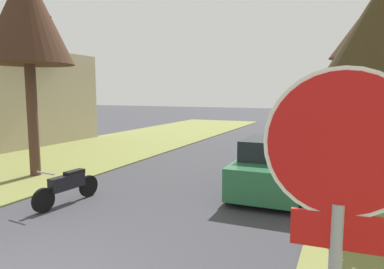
{
  "coord_description": "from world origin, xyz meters",
  "views": [
    {
      "loc": [
        4.2,
        -2.99,
        2.89
      ],
      "look_at": [
        -0.34,
        7.09,
        1.52
      ],
      "focal_mm": 31.95,
      "sensor_mm": 36.0,
      "label": 1
    }
  ],
  "objects_px": {
    "stop_sign_near": "(337,222)",
    "parked_motorcycle": "(68,186)",
    "parked_sedan_white": "(314,126)",
    "street_tree_right_mid_b": "(381,23)",
    "parked_sedan_green": "(274,166)",
    "parked_sedan_silver": "(298,139)",
    "stop_sign_far": "(347,110)",
    "parked_sedan_black": "(317,119)",
    "street_tree_left_mid_a": "(27,16)",
    "curbside_mailbox": "(350,193)"
  },
  "relations": [
    {
      "from": "stop_sign_near",
      "to": "parked_motorcycle",
      "type": "distance_m",
      "value": 8.15
    },
    {
      "from": "street_tree_right_mid_b",
      "to": "parked_motorcycle",
      "type": "height_order",
      "value": "street_tree_right_mid_b"
    },
    {
      "from": "parked_motorcycle",
      "to": "parked_sedan_silver",
      "type": "bearing_deg",
      "value": 65.58
    },
    {
      "from": "parked_motorcycle",
      "to": "curbside_mailbox",
      "type": "height_order",
      "value": "curbside_mailbox"
    },
    {
      "from": "stop_sign_near",
      "to": "parked_sedan_silver",
      "type": "distance_m",
      "value": 14.76
    },
    {
      "from": "street_tree_right_mid_b",
      "to": "parked_motorcycle",
      "type": "distance_m",
      "value": 14.46
    },
    {
      "from": "parked_motorcycle",
      "to": "parked_sedan_white",
      "type": "bearing_deg",
      "value": 74.08
    },
    {
      "from": "parked_motorcycle",
      "to": "parked_sedan_green",
      "type": "bearing_deg",
      "value": 36.59
    },
    {
      "from": "stop_sign_far",
      "to": "parked_sedan_white",
      "type": "xyz_separation_m",
      "value": [
        -1.86,
        7.96,
        -1.45
      ]
    },
    {
      "from": "parked_sedan_white",
      "to": "parked_sedan_silver",
      "type": "bearing_deg",
      "value": -91.66
    },
    {
      "from": "stop_sign_far",
      "to": "parked_sedan_black",
      "type": "bearing_deg",
      "value": 98.65
    },
    {
      "from": "street_tree_right_mid_b",
      "to": "parked_sedan_white",
      "type": "bearing_deg",
      "value": 118.66
    },
    {
      "from": "stop_sign_near",
      "to": "street_tree_right_mid_b",
      "type": "distance_m",
      "value": 16.07
    },
    {
      "from": "street_tree_right_mid_b",
      "to": "parked_sedan_white",
      "type": "xyz_separation_m",
      "value": [
        -3.01,
        5.51,
        -5.18
      ]
    },
    {
      "from": "stop_sign_far",
      "to": "parked_sedan_black",
      "type": "height_order",
      "value": "stop_sign_far"
    },
    {
      "from": "parked_sedan_green",
      "to": "parked_sedan_silver",
      "type": "distance_m",
      "value": 6.48
    },
    {
      "from": "street_tree_right_mid_b",
      "to": "parked_sedan_silver",
      "type": "height_order",
      "value": "street_tree_right_mid_b"
    },
    {
      "from": "stop_sign_near",
      "to": "curbside_mailbox",
      "type": "distance_m",
      "value": 4.97
    },
    {
      "from": "curbside_mailbox",
      "to": "parked_sedan_silver",
      "type": "bearing_deg",
      "value": 102.41
    },
    {
      "from": "parked_motorcycle",
      "to": "curbside_mailbox",
      "type": "distance_m",
      "value": 6.68
    },
    {
      "from": "stop_sign_far",
      "to": "parked_sedan_silver",
      "type": "bearing_deg",
      "value": 145.43
    },
    {
      "from": "parked_motorcycle",
      "to": "curbside_mailbox",
      "type": "bearing_deg",
      "value": 1.84
    },
    {
      "from": "stop_sign_near",
      "to": "parked_motorcycle",
      "type": "xyz_separation_m",
      "value": [
        -6.48,
        4.63,
        -1.72
      ]
    },
    {
      "from": "street_tree_left_mid_a",
      "to": "curbside_mailbox",
      "type": "relative_size",
      "value": 5.5
    },
    {
      "from": "stop_sign_far",
      "to": "street_tree_right_mid_b",
      "type": "bearing_deg",
      "value": 64.92
    },
    {
      "from": "parked_sedan_black",
      "to": "parked_motorcycle",
      "type": "height_order",
      "value": "parked_sedan_black"
    },
    {
      "from": "parked_sedan_green",
      "to": "street_tree_left_mid_a",
      "type": "bearing_deg",
      "value": -167.94
    },
    {
      "from": "curbside_mailbox",
      "to": "parked_sedan_white",
      "type": "bearing_deg",
      "value": 96.83
    },
    {
      "from": "street_tree_left_mid_a",
      "to": "parked_sedan_green",
      "type": "height_order",
      "value": "street_tree_left_mid_a"
    },
    {
      "from": "parked_sedan_silver",
      "to": "curbside_mailbox",
      "type": "xyz_separation_m",
      "value": [
        2.14,
        -9.72,
        0.33
      ]
    },
    {
      "from": "parked_sedan_green",
      "to": "curbside_mailbox",
      "type": "distance_m",
      "value": 3.82
    },
    {
      "from": "stop_sign_near",
      "to": "parked_sedan_white",
      "type": "xyz_separation_m",
      "value": [
        -1.78,
        21.1,
        -1.48
      ]
    },
    {
      "from": "street_tree_left_mid_a",
      "to": "parked_sedan_black",
      "type": "height_order",
      "value": "street_tree_left_mid_a"
    },
    {
      "from": "stop_sign_near",
      "to": "parked_sedan_silver",
      "type": "bearing_deg",
      "value": 97.72
    },
    {
      "from": "parked_sedan_white",
      "to": "street_tree_right_mid_b",
      "type": "bearing_deg",
      "value": -61.34
    },
    {
      "from": "parked_sedan_black",
      "to": "stop_sign_near",
      "type": "bearing_deg",
      "value": -85.65
    },
    {
      "from": "parked_sedan_green",
      "to": "parked_sedan_silver",
      "type": "relative_size",
      "value": 1.0
    },
    {
      "from": "parked_sedan_green",
      "to": "parked_sedan_black",
      "type": "height_order",
      "value": "same"
    },
    {
      "from": "parked_sedan_black",
      "to": "street_tree_left_mid_a",
      "type": "bearing_deg",
      "value": -109.98
    },
    {
      "from": "parked_sedan_black",
      "to": "parked_motorcycle",
      "type": "distance_m",
      "value": 23.11
    },
    {
      "from": "street_tree_right_mid_b",
      "to": "street_tree_left_mid_a",
      "type": "xyz_separation_m",
      "value": [
        -10.9,
        -9.19,
        -0.54
      ]
    },
    {
      "from": "street_tree_right_mid_b",
      "to": "stop_sign_far",
      "type": "bearing_deg",
      "value": -115.08
    },
    {
      "from": "stop_sign_near",
      "to": "parked_sedan_white",
      "type": "height_order",
      "value": "stop_sign_near"
    },
    {
      "from": "street_tree_right_mid_b",
      "to": "parked_sedan_green",
      "type": "distance_m",
      "value": 9.63
    },
    {
      "from": "stop_sign_far",
      "to": "parked_motorcycle",
      "type": "bearing_deg",
      "value": -127.61
    },
    {
      "from": "parked_sedan_green",
      "to": "parked_sedan_white",
      "type": "bearing_deg",
      "value": 89.76
    },
    {
      "from": "street_tree_right_mid_b",
      "to": "parked_sedan_white",
      "type": "relative_size",
      "value": 1.67
    },
    {
      "from": "parked_sedan_silver",
      "to": "stop_sign_near",
      "type": "bearing_deg",
      "value": -82.28
    },
    {
      "from": "parked_sedan_green",
      "to": "parked_sedan_silver",
      "type": "xyz_separation_m",
      "value": [
        -0.14,
        6.48,
        0.0
      ]
    },
    {
      "from": "street_tree_left_mid_a",
      "to": "parked_sedan_silver",
      "type": "relative_size",
      "value": 1.57
    }
  ]
}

